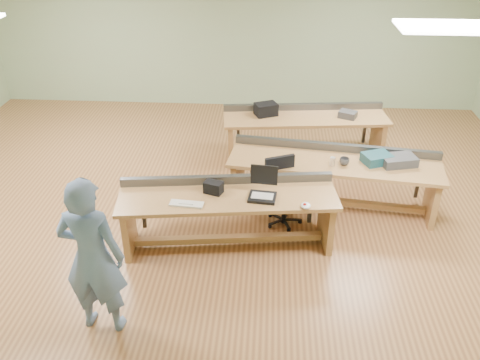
{
  "coord_description": "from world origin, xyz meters",
  "views": [
    {
      "loc": [
        0.77,
        -6.29,
        4.07
      ],
      "look_at": [
        0.4,
        -0.6,
        0.77
      ],
      "focal_mm": 38.0,
      "sensor_mm": 36.0,
      "label": 1
    }
  ],
  "objects_px": {
    "workbench_front": "(228,208)",
    "workbench_mid": "(333,172)",
    "laptop_base": "(262,197)",
    "task_chair": "(283,200)",
    "person": "(92,257)",
    "parts_bin_teal": "(377,158)",
    "drinks_can": "(332,162)",
    "camera_bag": "(213,187)",
    "mug": "(344,161)",
    "parts_bin_grey": "(398,160)",
    "workbench_back": "(305,127)"
  },
  "relations": [
    {
      "from": "workbench_front",
      "to": "workbench_mid",
      "type": "relative_size",
      "value": 0.92
    },
    {
      "from": "camera_bag",
      "to": "parts_bin_teal",
      "type": "relative_size",
      "value": 0.6
    },
    {
      "from": "workbench_front",
      "to": "task_chair",
      "type": "bearing_deg",
      "value": 31.71
    },
    {
      "from": "mug",
      "to": "drinks_can",
      "type": "relative_size",
      "value": 1.01
    },
    {
      "from": "parts_bin_teal",
      "to": "laptop_base",
      "type": "bearing_deg",
      "value": -146.17
    },
    {
      "from": "laptop_base",
      "to": "parts_bin_grey",
      "type": "bearing_deg",
      "value": 34.87
    },
    {
      "from": "workbench_back",
      "to": "task_chair",
      "type": "xyz_separation_m",
      "value": [
        -0.38,
        -2.01,
        -0.21
      ]
    },
    {
      "from": "parts_bin_teal",
      "to": "camera_bag",
      "type": "bearing_deg",
      "value": -156.53
    },
    {
      "from": "workbench_back",
      "to": "task_chair",
      "type": "relative_size",
      "value": 3.0
    },
    {
      "from": "workbench_front",
      "to": "camera_bag",
      "type": "relative_size",
      "value": 12.44
    },
    {
      "from": "drinks_can",
      "to": "task_chair",
      "type": "bearing_deg",
      "value": -157.17
    },
    {
      "from": "workbench_mid",
      "to": "parts_bin_teal",
      "type": "height_order",
      "value": "parts_bin_teal"
    },
    {
      "from": "workbench_front",
      "to": "parts_bin_grey",
      "type": "relative_size",
      "value": 5.98
    },
    {
      "from": "camera_bag",
      "to": "task_chair",
      "type": "distance_m",
      "value": 1.14
    },
    {
      "from": "mug",
      "to": "person",
      "type": "bearing_deg",
      "value": -138.98
    },
    {
      "from": "person",
      "to": "task_chair",
      "type": "height_order",
      "value": "person"
    },
    {
      "from": "laptop_base",
      "to": "workbench_front",
      "type": "bearing_deg",
      "value": 177.52
    },
    {
      "from": "parts_bin_grey",
      "to": "workbench_front",
      "type": "bearing_deg",
      "value": -157.53
    },
    {
      "from": "person",
      "to": "mug",
      "type": "bearing_deg",
      "value": -135.31
    },
    {
      "from": "workbench_mid",
      "to": "camera_bag",
      "type": "distance_m",
      "value": 1.89
    },
    {
      "from": "camera_bag",
      "to": "task_chair",
      "type": "relative_size",
      "value": 0.24
    },
    {
      "from": "camera_bag",
      "to": "person",
      "type": "bearing_deg",
      "value": -103.37
    },
    {
      "from": "laptop_base",
      "to": "parts_bin_grey",
      "type": "distance_m",
      "value": 2.1
    },
    {
      "from": "person",
      "to": "workbench_back",
      "type": "bearing_deg",
      "value": -115.72
    },
    {
      "from": "workbench_back",
      "to": "task_chair",
      "type": "distance_m",
      "value": 2.06
    },
    {
      "from": "camera_bag",
      "to": "mug",
      "type": "height_order",
      "value": "camera_bag"
    },
    {
      "from": "workbench_back",
      "to": "person",
      "type": "relative_size",
      "value": 1.56
    },
    {
      "from": "laptop_base",
      "to": "task_chair",
      "type": "relative_size",
      "value": 0.36
    },
    {
      "from": "camera_bag",
      "to": "mug",
      "type": "bearing_deg",
      "value": 46.74
    },
    {
      "from": "task_chair",
      "to": "workbench_back",
      "type": "bearing_deg",
      "value": 56.1
    },
    {
      "from": "person",
      "to": "parts_bin_teal",
      "type": "relative_size",
      "value": 4.78
    },
    {
      "from": "parts_bin_grey",
      "to": "mug",
      "type": "height_order",
      "value": "parts_bin_grey"
    },
    {
      "from": "person",
      "to": "task_chair",
      "type": "relative_size",
      "value": 1.92
    },
    {
      "from": "workbench_front",
      "to": "drinks_can",
      "type": "xyz_separation_m",
      "value": [
        1.37,
        0.84,
        0.26
      ]
    },
    {
      "from": "mug",
      "to": "parts_bin_teal",
      "type": "bearing_deg",
      "value": 11.69
    },
    {
      "from": "drinks_can",
      "to": "person",
      "type": "bearing_deg",
      "value": -137.69
    },
    {
      "from": "parts_bin_teal",
      "to": "drinks_can",
      "type": "distance_m",
      "value": 0.64
    },
    {
      "from": "camera_bag",
      "to": "workbench_mid",
      "type": "bearing_deg",
      "value": 51.78
    },
    {
      "from": "workbench_mid",
      "to": "laptop_base",
      "type": "xyz_separation_m",
      "value": [
        -0.99,
        -1.08,
        0.21
      ]
    },
    {
      "from": "parts_bin_grey",
      "to": "workbench_back",
      "type": "bearing_deg",
      "value": 125.96
    },
    {
      "from": "person",
      "to": "drinks_can",
      "type": "height_order",
      "value": "person"
    },
    {
      "from": "workbench_front",
      "to": "mug",
      "type": "bearing_deg",
      "value": 23.05
    },
    {
      "from": "workbench_front",
      "to": "person",
      "type": "distance_m",
      "value": 1.96
    },
    {
      "from": "person",
      "to": "laptop_base",
      "type": "distance_m",
      "value": 2.19
    },
    {
      "from": "workbench_back",
      "to": "camera_bag",
      "type": "distance_m",
      "value": 2.85
    },
    {
      "from": "workbench_front",
      "to": "workbench_back",
      "type": "distance_m",
      "value": 2.8
    },
    {
      "from": "mug",
      "to": "workbench_mid",
      "type": "bearing_deg",
      "value": 132.48
    },
    {
      "from": "parts_bin_grey",
      "to": "drinks_can",
      "type": "relative_size",
      "value": 3.57
    },
    {
      "from": "workbench_front",
      "to": "camera_bag",
      "type": "xyz_separation_m",
      "value": [
        -0.18,
        0.04,
        0.27
      ]
    },
    {
      "from": "laptop_base",
      "to": "parts_bin_grey",
      "type": "height_order",
      "value": "parts_bin_grey"
    }
  ]
}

